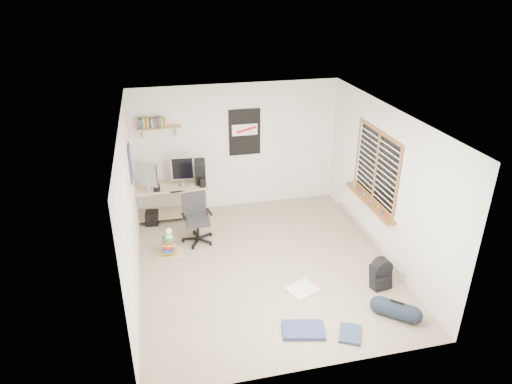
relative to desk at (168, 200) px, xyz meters
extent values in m
cube|color=gray|center=(1.42, -2.00, -0.37)|extent=(4.00, 4.50, 0.01)
cube|color=white|center=(1.42, -2.00, 2.14)|extent=(4.00, 4.50, 0.01)
cube|color=silver|center=(1.42, 0.25, 0.89)|extent=(4.00, 0.01, 2.50)
cube|color=silver|center=(-0.59, -2.00, 0.89)|extent=(0.01, 4.50, 2.50)
cube|color=silver|center=(3.42, -2.00, 0.89)|extent=(0.01, 4.50, 2.50)
cube|color=tan|center=(0.00, 0.00, 0.00)|extent=(1.61, 1.00, 0.68)
cube|color=#ACABB0|center=(-0.33, -0.25, 0.54)|extent=(0.39, 0.32, 0.45)
cube|color=#B1B2B7|center=(0.31, -0.12, 0.55)|extent=(0.42, 0.13, 0.46)
cube|color=black|center=(0.65, 0.00, 0.53)|extent=(0.23, 0.42, 0.43)
cube|color=black|center=(0.24, -0.27, 0.33)|extent=(0.42, 0.21, 0.02)
cube|color=black|center=(-0.19, -0.27, 0.41)|extent=(0.12, 0.12, 0.18)
cube|color=black|center=(0.65, -0.27, 0.42)|extent=(0.11, 0.11, 0.20)
cube|color=#242426|center=(0.45, -1.02, 0.12)|extent=(0.67, 0.67, 0.89)
cube|color=tan|center=(-0.03, 0.14, 1.42)|extent=(0.80, 0.22, 0.24)
cube|color=black|center=(1.57, 0.23, 1.19)|extent=(0.62, 0.03, 0.92)
cube|color=navy|center=(-0.57, -0.80, 1.14)|extent=(0.02, 0.42, 0.60)
cube|color=brown|center=(3.37, -1.70, 1.08)|extent=(0.10, 1.50, 1.26)
cube|color=#B7B2A8|center=(3.37, -1.70, -0.28)|extent=(0.08, 2.50, 0.18)
cube|color=black|center=(2.99, -2.96, -0.16)|extent=(0.32, 0.27, 0.39)
cylinder|color=black|center=(2.88, -3.63, -0.22)|extent=(0.35, 0.35, 0.49)
cube|color=silver|center=(1.81, -2.79, -0.34)|extent=(0.53, 0.49, 0.04)
cube|color=navy|center=(1.55, -3.63, -0.33)|extent=(0.62, 0.47, 0.06)
cube|color=navy|center=(2.13, -3.83, -0.34)|extent=(0.41, 0.45, 0.05)
cube|color=brown|center=(-0.08, -1.30, -0.22)|extent=(0.52, 0.49, 0.29)
cube|color=silver|center=(-0.06, -1.32, 0.02)|extent=(0.12, 0.20, 0.19)
cube|color=black|center=(-0.33, -0.21, -0.22)|extent=(0.25, 0.25, 0.26)
camera|label=1|loc=(-0.12, -8.04, 3.94)|focal=32.00mm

